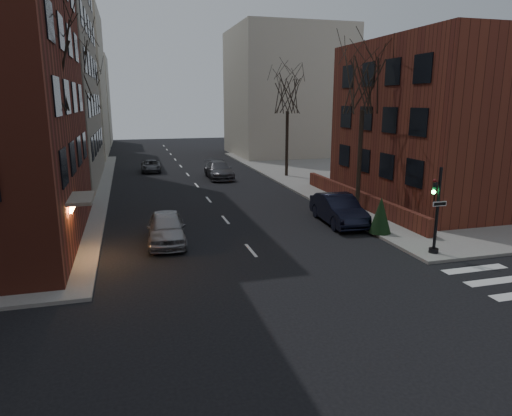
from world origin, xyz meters
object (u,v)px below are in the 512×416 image
(car_lane_silver, at_px, (166,228))
(traffic_signal, at_px, (436,216))
(streetlamp_far, at_px, (99,128))
(car_lane_gray, at_px, (219,170))
(car_lane_far, at_px, (151,166))
(tree_left_a, at_px, (41,66))
(tree_left_c, at_px, (88,90))
(streetlamp_near, at_px, (82,147))
(tree_right_a, at_px, (363,84))
(sandwich_board, at_px, (336,203))
(tree_right_b, at_px, (288,94))
(tree_left_b, at_px, (71,72))
(parked_sedan, at_px, (338,209))
(evergreen_shrub, at_px, (381,215))

(car_lane_silver, bearing_deg, traffic_signal, -20.75)
(streetlamp_far, relative_size, car_lane_gray, 1.17)
(car_lane_far, bearing_deg, tree_left_a, -100.17)
(streetlamp_far, distance_m, car_lane_gray, 14.44)
(tree_left_c, xyz_separation_m, car_lane_gray, (11.32, -7.04, -7.25))
(streetlamp_near, relative_size, streetlamp_far, 1.00)
(tree_right_a, bearing_deg, tree_left_c, 128.66)
(tree_left_a, height_order, tree_left_c, tree_left_a)
(tree_right_a, distance_m, sandwich_board, 7.56)
(tree_right_b, distance_m, streetlamp_far, 20.01)
(tree_left_b, bearing_deg, parked_sedan, -35.25)
(tree_left_a, distance_m, tree_right_b, 25.19)
(tree_left_a, relative_size, car_lane_far, 2.48)
(parked_sedan, height_order, car_lane_gray, parked_sedan)
(car_lane_far, xyz_separation_m, sandwich_board, (10.62, -20.82, 0.04))
(evergreen_shrub, bearing_deg, car_lane_gray, 103.22)
(tree_right_a, relative_size, sandwich_board, 10.43)
(tree_left_c, bearing_deg, streetlamp_far, 73.30)
(parked_sedan, distance_m, car_lane_far, 25.30)
(traffic_signal, height_order, evergreen_shrub, traffic_signal)
(tree_left_a, height_order, car_lane_silver, tree_left_a)
(tree_right_b, distance_m, car_lane_far, 15.58)
(tree_right_b, bearing_deg, car_lane_far, 150.57)
(tree_left_b, height_order, tree_right_b, tree_left_b)
(streetlamp_far, xyz_separation_m, car_lane_silver, (4.40, -27.69, -3.44))
(traffic_signal, bearing_deg, car_lane_far, 110.67)
(traffic_signal, xyz_separation_m, streetlamp_near, (-16.14, 13.01, 2.33))
(tree_left_b, relative_size, streetlamp_near, 1.72)
(traffic_signal, distance_m, tree_right_a, 10.92)
(streetlamp_near, height_order, parked_sedan, streetlamp_near)
(tree_right_a, distance_m, parked_sedan, 8.06)
(tree_left_a, height_order, parked_sedan, tree_left_a)
(parked_sedan, bearing_deg, streetlamp_near, 158.40)
(car_lane_gray, relative_size, evergreen_shrub, 2.75)
(streetlamp_far, distance_m, car_lane_far, 6.87)
(tree_left_b, distance_m, streetlamp_near, 6.18)
(tree_left_a, distance_m, tree_left_c, 26.00)
(car_lane_far, bearing_deg, tree_right_a, -57.55)
(streetlamp_near, height_order, streetlamp_far, same)
(car_lane_far, bearing_deg, tree_right_b, -27.16)
(tree_right_a, height_order, sandwich_board, tree_right_a)
(traffic_signal, relative_size, car_lane_silver, 0.86)
(streetlamp_near, xyz_separation_m, car_lane_gray, (10.72, 10.96, -3.46))
(parked_sedan, distance_m, evergreen_shrub, 3.01)
(tree_left_b, relative_size, parked_sedan, 2.08)
(parked_sedan, bearing_deg, car_lane_gray, 104.86)
(tree_left_c, distance_m, car_lane_silver, 27.16)
(traffic_signal, relative_size, tree_right_a, 0.41)
(car_lane_far, bearing_deg, streetlamp_near, -103.89)
(tree_left_a, bearing_deg, sandwich_board, 14.00)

